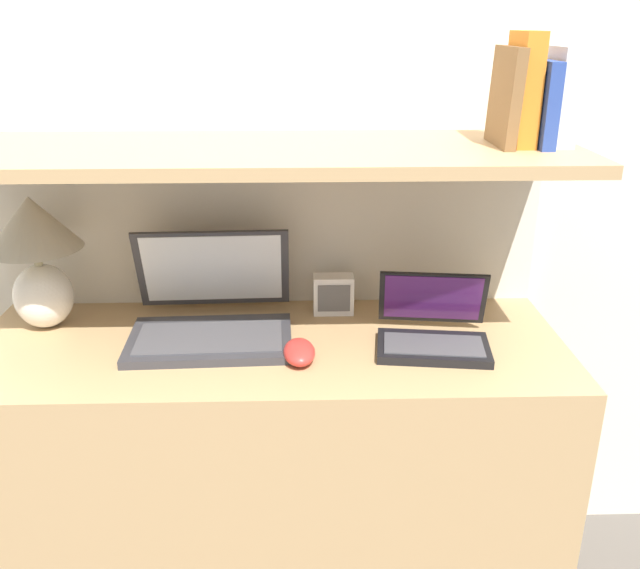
{
  "coord_description": "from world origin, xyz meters",
  "views": [
    {
      "loc": [
        0.08,
        -1.18,
        1.49
      ],
      "look_at": [
        0.12,
        0.26,
        0.93
      ],
      "focal_mm": 38.0,
      "sensor_mm": 36.0,
      "label": 1
    }
  ],
  "objects_px": {
    "laptop_large": "(211,315)",
    "computer_mouse": "(299,352)",
    "router_box": "(333,294)",
    "book_orange": "(523,89)",
    "book_brown": "(505,97)",
    "table_lamp": "(36,248)",
    "book_white": "(561,97)",
    "book_blue": "(540,103)",
    "laptop_small": "(433,330)"
  },
  "relations": [
    {
      "from": "book_white",
      "to": "book_brown",
      "type": "distance_m",
      "value": 0.12
    },
    {
      "from": "laptop_small",
      "to": "book_white",
      "type": "distance_m",
      "value": 0.59
    },
    {
      "from": "book_brown",
      "to": "table_lamp",
      "type": "bearing_deg",
      "value": 177.2
    },
    {
      "from": "laptop_small",
      "to": "laptop_large",
      "type": "bearing_deg",
      "value": 171.76
    },
    {
      "from": "laptop_small",
      "to": "computer_mouse",
      "type": "bearing_deg",
      "value": -167.44
    },
    {
      "from": "laptop_small",
      "to": "book_orange",
      "type": "distance_m",
      "value": 0.57
    },
    {
      "from": "table_lamp",
      "to": "router_box",
      "type": "xyz_separation_m",
      "value": [
        0.72,
        0.06,
        -0.15
      ]
    },
    {
      "from": "laptop_large",
      "to": "book_brown",
      "type": "bearing_deg",
      "value": 0.87
    },
    {
      "from": "table_lamp",
      "to": "book_blue",
      "type": "height_order",
      "value": "book_blue"
    },
    {
      "from": "book_white",
      "to": "book_blue",
      "type": "bearing_deg",
      "value": 180.0
    },
    {
      "from": "book_brown",
      "to": "router_box",
      "type": "bearing_deg",
      "value": 163.17
    },
    {
      "from": "table_lamp",
      "to": "book_blue",
      "type": "bearing_deg",
      "value": -2.61
    },
    {
      "from": "table_lamp",
      "to": "laptop_large",
      "type": "height_order",
      "value": "table_lamp"
    },
    {
      "from": "book_white",
      "to": "table_lamp",
      "type": "bearing_deg",
      "value": 177.49
    },
    {
      "from": "laptop_small",
      "to": "book_white",
      "type": "bearing_deg",
      "value": 17.98
    },
    {
      "from": "table_lamp",
      "to": "book_blue",
      "type": "xyz_separation_m",
      "value": [
        1.16,
        -0.05,
        0.34
      ]
    },
    {
      "from": "laptop_large",
      "to": "router_box",
      "type": "bearing_deg",
      "value": 21.86
    },
    {
      "from": "computer_mouse",
      "to": "book_white",
      "type": "height_order",
      "value": "book_white"
    },
    {
      "from": "computer_mouse",
      "to": "router_box",
      "type": "height_order",
      "value": "router_box"
    },
    {
      "from": "book_blue",
      "to": "book_brown",
      "type": "relative_size",
      "value": 0.86
    },
    {
      "from": "laptop_large",
      "to": "book_orange",
      "type": "height_order",
      "value": "book_orange"
    },
    {
      "from": "table_lamp",
      "to": "router_box",
      "type": "distance_m",
      "value": 0.73
    },
    {
      "from": "router_box",
      "to": "book_orange",
      "type": "height_order",
      "value": "book_orange"
    },
    {
      "from": "laptop_large",
      "to": "computer_mouse",
      "type": "xyz_separation_m",
      "value": [
        0.21,
        -0.14,
        -0.03
      ]
    },
    {
      "from": "computer_mouse",
      "to": "book_white",
      "type": "relative_size",
      "value": 0.57
    },
    {
      "from": "computer_mouse",
      "to": "book_orange",
      "type": "relative_size",
      "value": 0.5
    },
    {
      "from": "table_lamp",
      "to": "book_brown",
      "type": "xyz_separation_m",
      "value": [
        1.08,
        -0.05,
        0.35
      ]
    },
    {
      "from": "laptop_large",
      "to": "computer_mouse",
      "type": "relative_size",
      "value": 3.3
    },
    {
      "from": "laptop_large",
      "to": "book_blue",
      "type": "height_order",
      "value": "book_blue"
    },
    {
      "from": "table_lamp",
      "to": "book_brown",
      "type": "distance_m",
      "value": 1.14
    },
    {
      "from": "table_lamp",
      "to": "router_box",
      "type": "height_order",
      "value": "table_lamp"
    },
    {
      "from": "table_lamp",
      "to": "laptop_large",
      "type": "distance_m",
      "value": 0.45
    },
    {
      "from": "table_lamp",
      "to": "laptop_small",
      "type": "bearing_deg",
      "value": -8.39
    },
    {
      "from": "router_box",
      "to": "book_brown",
      "type": "bearing_deg",
      "value": -16.83
    },
    {
      "from": "table_lamp",
      "to": "computer_mouse",
      "type": "distance_m",
      "value": 0.68
    },
    {
      "from": "book_orange",
      "to": "laptop_large",
      "type": "bearing_deg",
      "value": -179.18
    },
    {
      "from": "book_blue",
      "to": "book_orange",
      "type": "xyz_separation_m",
      "value": [
        -0.04,
        0.0,
        0.03
      ]
    },
    {
      "from": "table_lamp",
      "to": "book_white",
      "type": "relative_size",
      "value": 1.58
    },
    {
      "from": "laptop_small",
      "to": "book_brown",
      "type": "height_order",
      "value": "book_brown"
    },
    {
      "from": "table_lamp",
      "to": "router_box",
      "type": "relative_size",
      "value": 3.2
    },
    {
      "from": "table_lamp",
      "to": "laptop_large",
      "type": "bearing_deg",
      "value": -8.6
    },
    {
      "from": "book_blue",
      "to": "book_brown",
      "type": "bearing_deg",
      "value": 180.0
    },
    {
      "from": "book_brown",
      "to": "book_white",
      "type": "bearing_deg",
      "value": 0.0
    },
    {
      "from": "computer_mouse",
      "to": "laptop_small",
      "type": "bearing_deg",
      "value": 12.56
    },
    {
      "from": "laptop_large",
      "to": "computer_mouse",
      "type": "bearing_deg",
      "value": -34.48
    },
    {
      "from": "book_brown",
      "to": "book_orange",
      "type": "bearing_deg",
      "value": 0.0
    },
    {
      "from": "book_blue",
      "to": "book_brown",
      "type": "height_order",
      "value": "book_brown"
    },
    {
      "from": "laptop_small",
      "to": "book_white",
      "type": "relative_size",
      "value": 1.34
    },
    {
      "from": "laptop_small",
      "to": "book_white",
      "type": "xyz_separation_m",
      "value": [
        0.26,
        0.09,
        0.52
      ]
    },
    {
      "from": "computer_mouse",
      "to": "book_blue",
      "type": "relative_size",
      "value": 0.66
    }
  ]
}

